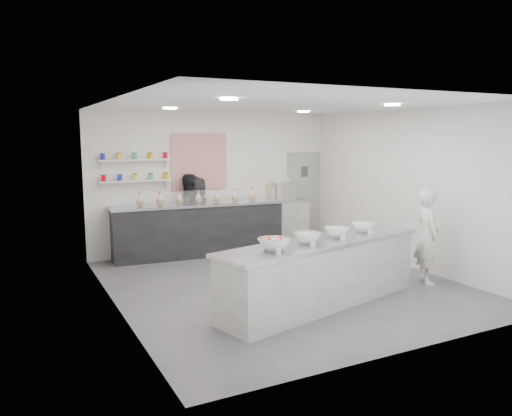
{
  "coord_description": "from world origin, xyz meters",
  "views": [
    {
      "loc": [
        -4.12,
        -7.14,
        2.51
      ],
      "look_at": [
        -0.29,
        0.4,
        1.27
      ],
      "focal_mm": 35.0,
      "sensor_mm": 36.0,
      "label": 1
    }
  ],
  "objects_px": {
    "prep_counter": "(322,273)",
    "back_bar": "(199,230)",
    "espresso_machine": "(283,192)",
    "espresso_ledge": "(280,222)",
    "staff_left": "(188,214)",
    "woman_prep": "(427,236)",
    "staff_right": "(196,215)"
  },
  "relations": [
    {
      "from": "staff_right",
      "to": "espresso_machine",
      "type": "bearing_deg",
      "value": 157.26
    },
    {
      "from": "prep_counter",
      "to": "back_bar",
      "type": "relative_size",
      "value": 1.0
    },
    {
      "from": "prep_counter",
      "to": "espresso_ledge",
      "type": "distance_m",
      "value": 4.25
    },
    {
      "from": "prep_counter",
      "to": "espresso_machine",
      "type": "height_order",
      "value": "espresso_machine"
    },
    {
      "from": "back_bar",
      "to": "espresso_ledge",
      "type": "relative_size",
      "value": 2.62
    },
    {
      "from": "espresso_machine",
      "to": "staff_right",
      "type": "bearing_deg",
      "value": 179.74
    },
    {
      "from": "staff_right",
      "to": "back_bar",
      "type": "bearing_deg",
      "value": 58.59
    },
    {
      "from": "back_bar",
      "to": "woman_prep",
      "type": "relative_size",
      "value": 2.21
    },
    {
      "from": "woman_prep",
      "to": "staff_left",
      "type": "xyz_separation_m",
      "value": [
        -2.94,
        3.83,
        0.04
      ]
    },
    {
      "from": "back_bar",
      "to": "prep_counter",
      "type": "bearing_deg",
      "value": -76.76
    },
    {
      "from": "back_bar",
      "to": "staff_left",
      "type": "distance_m",
      "value": 0.42
    },
    {
      "from": "back_bar",
      "to": "staff_left",
      "type": "xyz_separation_m",
      "value": [
        -0.15,
        0.25,
        0.3
      ]
    },
    {
      "from": "espresso_machine",
      "to": "woman_prep",
      "type": "bearing_deg",
      "value": -80.66
    },
    {
      "from": "espresso_machine",
      "to": "staff_right",
      "type": "xyz_separation_m",
      "value": [
        -2.13,
        0.01,
        -0.39
      ]
    },
    {
      "from": "espresso_ledge",
      "to": "prep_counter",
      "type": "bearing_deg",
      "value": -111.27
    },
    {
      "from": "prep_counter",
      "to": "espresso_machine",
      "type": "xyz_separation_m",
      "value": [
        1.61,
        3.96,
        0.72
      ]
    },
    {
      "from": "back_bar",
      "to": "espresso_machine",
      "type": "relative_size",
      "value": 7.03
    },
    {
      "from": "espresso_ledge",
      "to": "staff_left",
      "type": "xyz_separation_m",
      "value": [
        -2.24,
        0.01,
        0.35
      ]
    },
    {
      "from": "espresso_ledge",
      "to": "espresso_machine",
      "type": "height_order",
      "value": "espresso_machine"
    },
    {
      "from": "espresso_machine",
      "to": "espresso_ledge",
      "type": "bearing_deg",
      "value": 180.0
    },
    {
      "from": "back_bar",
      "to": "espresso_ledge",
      "type": "height_order",
      "value": "back_bar"
    },
    {
      "from": "staff_left",
      "to": "staff_right",
      "type": "distance_m",
      "value": 0.19
    },
    {
      "from": "espresso_ledge",
      "to": "woman_prep",
      "type": "distance_m",
      "value": 3.9
    },
    {
      "from": "staff_right",
      "to": "prep_counter",
      "type": "bearing_deg",
      "value": 74.87
    },
    {
      "from": "staff_left",
      "to": "woman_prep",
      "type": "bearing_deg",
      "value": 126.96
    },
    {
      "from": "woman_prep",
      "to": "staff_right",
      "type": "bearing_deg",
      "value": 58.89
    },
    {
      "from": "woman_prep",
      "to": "espresso_machine",
      "type": "bearing_deg",
      "value": 32.54
    },
    {
      "from": "woman_prep",
      "to": "staff_left",
      "type": "height_order",
      "value": "staff_left"
    },
    {
      "from": "espresso_machine",
      "to": "staff_left",
      "type": "bearing_deg",
      "value": 179.76
    },
    {
      "from": "prep_counter",
      "to": "woman_prep",
      "type": "height_order",
      "value": "woman_prep"
    },
    {
      "from": "back_bar",
      "to": "woman_prep",
      "type": "distance_m",
      "value": 4.55
    },
    {
      "from": "woman_prep",
      "to": "staff_right",
      "type": "relative_size",
      "value": 0.99
    }
  ]
}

